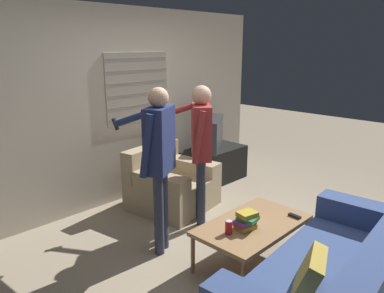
# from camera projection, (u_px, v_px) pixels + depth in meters

# --- Properties ---
(ground_plane) EXTENTS (16.00, 16.00, 0.00)m
(ground_plane) POSITION_uv_depth(u_px,v_px,m) (239.00, 250.00, 3.89)
(ground_plane) COLOR gray
(wall_back) EXTENTS (5.20, 0.08, 2.55)m
(wall_back) POSITION_uv_depth(u_px,v_px,m) (120.00, 106.00, 4.93)
(wall_back) COLOR beige
(wall_back) RESTS_ON ground_plane
(couch_blue) EXTENTS (2.08, 1.04, 0.91)m
(couch_blue) POSITION_uv_depth(u_px,v_px,m) (337.00, 289.00, 2.74)
(couch_blue) COLOR #384C7F
(couch_blue) RESTS_ON ground_plane
(armchair_beige) EXTENTS (1.09, 1.06, 0.78)m
(armchair_beige) POSITION_uv_depth(u_px,v_px,m) (170.00, 184.00, 4.90)
(armchair_beige) COLOR tan
(armchair_beige) RESTS_ON ground_plane
(coffee_table) EXTENTS (1.13, 0.66, 0.42)m
(coffee_table) POSITION_uv_depth(u_px,v_px,m) (253.00, 226.00, 3.58)
(coffee_table) COLOR #9E754C
(coffee_table) RESTS_ON ground_plane
(tv_stand) EXTENTS (1.05, 0.55, 0.52)m
(tv_stand) POSITION_uv_depth(u_px,v_px,m) (213.00, 165.00, 5.82)
(tv_stand) COLOR black
(tv_stand) RESTS_ON ground_plane
(tv) EXTENTS (0.81, 0.63, 0.48)m
(tv) POSITION_uv_depth(u_px,v_px,m) (213.00, 133.00, 5.69)
(tv) COLOR #2D2D33
(tv) RESTS_ON tv_stand
(person_left_standing) EXTENTS (0.49, 0.82, 1.69)m
(person_left_standing) POSITION_uv_depth(u_px,v_px,m) (158.00, 152.00, 3.63)
(person_left_standing) COLOR #33384C
(person_left_standing) RESTS_ON ground_plane
(person_right_standing) EXTENTS (0.51, 0.83, 1.64)m
(person_right_standing) POSITION_uv_depth(u_px,v_px,m) (200.00, 138.00, 4.25)
(person_right_standing) COLOR #33384C
(person_right_standing) RESTS_ON ground_plane
(book_stack) EXTENTS (0.22, 0.20, 0.17)m
(book_stack) POSITION_uv_depth(u_px,v_px,m) (246.00, 221.00, 3.44)
(book_stack) COLOR gold
(book_stack) RESTS_ON coffee_table
(soda_can) EXTENTS (0.07, 0.07, 0.13)m
(soda_can) POSITION_uv_depth(u_px,v_px,m) (229.00, 227.00, 3.35)
(soda_can) COLOR red
(soda_can) RESTS_ON coffee_table
(spare_remote) EXTENTS (0.05, 0.13, 0.02)m
(spare_remote) POSITION_uv_depth(u_px,v_px,m) (295.00, 216.00, 3.69)
(spare_remote) COLOR black
(spare_remote) RESTS_ON coffee_table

